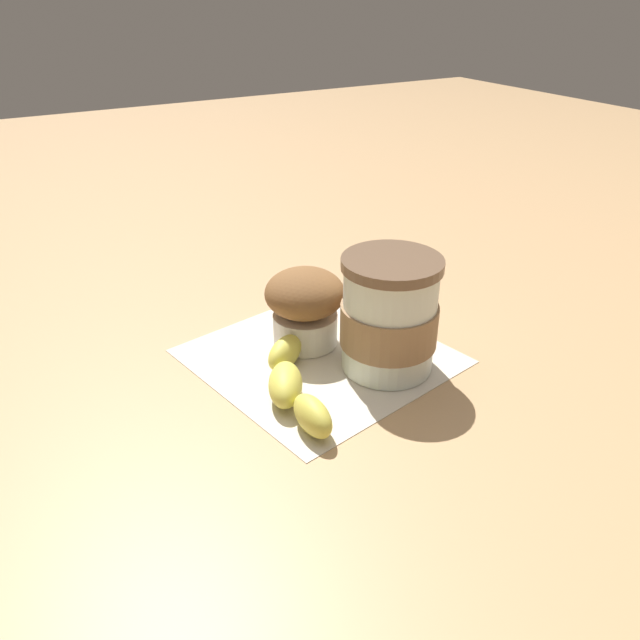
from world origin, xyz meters
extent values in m
plane|color=tan|center=(0.00, 0.00, 0.00)|extent=(3.00, 3.00, 0.00)
cube|color=beige|center=(0.00, 0.00, 0.00)|extent=(0.27, 0.27, 0.00)
cylinder|color=silver|center=(-0.05, 0.05, 0.05)|extent=(0.09, 0.09, 0.11)
cylinder|color=brown|center=(-0.05, 0.05, 0.11)|extent=(0.10, 0.10, 0.01)
cylinder|color=#997551|center=(-0.05, 0.05, 0.05)|extent=(0.10, 0.10, 0.04)
cylinder|color=white|center=(0.00, -0.03, 0.02)|extent=(0.07, 0.07, 0.03)
ellipsoid|color=brown|center=(0.00, -0.03, 0.06)|extent=(0.08, 0.08, 0.05)
ellipsoid|color=#D6CC4C|center=(0.04, 0.00, 0.02)|extent=(0.06, 0.05, 0.03)
ellipsoid|color=#D6CC4C|center=(0.07, 0.05, 0.02)|extent=(0.06, 0.07, 0.03)
ellipsoid|color=#D6CC4C|center=(0.07, 0.10, 0.02)|extent=(0.03, 0.05, 0.03)
camera|label=1|loc=(0.27, 0.47, 0.35)|focal=35.00mm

